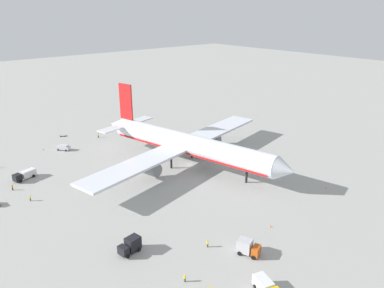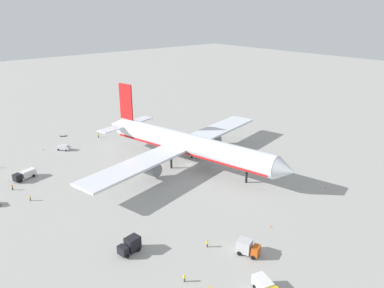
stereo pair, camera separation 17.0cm
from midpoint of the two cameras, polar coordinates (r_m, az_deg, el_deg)
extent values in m
plane|color=#9E9E99|center=(122.46, -0.40, -3.20)|extent=(600.00, 600.00, 0.00)
cylinder|color=silver|center=(119.80, -0.41, -0.06)|extent=(60.61, 18.99, 6.74)
cone|color=silver|center=(104.35, 14.07, -3.87)|extent=(6.63, 7.56, 6.60)
cone|color=silver|center=(141.86, -11.21, 2.80)|extent=(7.90, 7.64, 6.40)
cube|color=red|center=(135.42, -9.96, 6.33)|extent=(5.98, 1.72, 12.73)
cube|color=silver|center=(142.14, -8.03, 3.60)|extent=(6.49, 11.32, 0.36)
cube|color=silver|center=(134.00, -11.86, 2.33)|extent=(6.49, 11.32, 0.36)
cube|color=silver|center=(138.25, 4.05, 2.25)|extent=(16.19, 37.10, 0.70)
cylinder|color=slate|center=(134.14, 3.10, 0.75)|extent=(6.43, 4.64, 3.52)
cube|color=silver|center=(107.37, -8.72, -3.36)|extent=(16.19, 37.10, 0.70)
cylinder|color=slate|center=(111.10, -6.30, -3.71)|extent=(6.54, 5.04, 3.92)
cylinder|color=black|center=(111.09, 8.29, -4.91)|extent=(0.70, 0.70, 3.78)
cylinder|color=black|center=(127.37, 0.01, -1.33)|extent=(0.70, 0.70, 3.78)
cylinder|color=black|center=(119.66, -3.12, -2.82)|extent=(0.70, 0.70, 3.78)
cube|color=red|center=(120.45, -0.40, -0.89)|extent=(58.17, 18.17, 0.50)
cube|color=black|center=(121.74, -24.95, -4.62)|extent=(2.51, 2.52, 2.00)
cube|color=silver|center=(123.45, -23.53, -4.06)|extent=(3.11, 4.60, 2.00)
cube|color=black|center=(121.22, -25.26, -4.51)|extent=(1.66, 0.55, 0.88)
cylinder|color=black|center=(121.42, -24.54, -5.13)|extent=(0.54, 0.95, 0.90)
cylinder|color=black|center=(123.03, -25.05, -4.89)|extent=(0.54, 0.95, 0.90)
cylinder|color=black|center=(123.46, -22.87, -4.47)|extent=(0.54, 0.95, 0.90)
cylinder|color=black|center=(125.05, -23.40, -4.23)|extent=(0.54, 0.95, 0.90)
cube|color=black|center=(81.53, -10.36, -15.61)|extent=(2.48, 1.75, 1.84)
cube|color=black|center=(82.56, -8.94, -14.62)|extent=(2.70, 3.26, 2.76)
cube|color=black|center=(81.02, -10.67, -15.49)|extent=(1.92, 0.35, 0.81)
cylinder|color=black|center=(81.40, -9.71, -16.43)|extent=(0.42, 0.93, 0.90)
cylinder|color=black|center=(82.89, -10.76, -15.75)|extent=(0.42, 0.93, 0.90)
cylinder|color=black|center=(82.94, -8.02, -15.55)|extent=(0.42, 0.93, 0.90)
cylinder|color=black|center=(84.40, -9.08, -14.90)|extent=(0.42, 0.93, 0.90)
cube|color=silver|center=(73.61, 10.76, -20.09)|extent=(4.45, 3.32, 2.01)
cylinder|color=black|center=(75.29, 11.09, -20.05)|extent=(0.95, 0.55, 0.90)
cylinder|color=black|center=(74.26, 9.55, -20.59)|extent=(0.95, 0.55, 0.90)
cube|color=#BF4C14|center=(81.31, 9.72, -15.67)|extent=(2.20, 2.82, 1.86)
cube|color=#B2B2B7|center=(81.69, 8.01, -15.02)|extent=(3.59, 3.36, 2.68)
cube|color=black|center=(80.93, 10.08, -15.48)|extent=(0.83, 1.97, 0.82)
cylinder|color=black|center=(82.85, 9.87, -15.71)|extent=(0.95, 0.61, 0.90)
cylinder|color=black|center=(80.93, 9.29, -16.65)|extent=(0.95, 0.61, 0.90)
cylinder|color=black|center=(83.58, 7.87, -15.23)|extent=(0.95, 0.61, 0.90)
cylinder|color=black|center=(81.67, 7.24, -16.14)|extent=(0.95, 0.61, 0.90)
cube|color=silver|center=(142.38, -18.89, -0.54)|extent=(4.95, 4.25, 1.10)
cube|color=silver|center=(141.98, -18.85, -0.23)|extent=(3.45, 3.12, 0.55)
cylinder|color=black|center=(142.69, -19.59, -0.81)|extent=(0.65, 0.55, 0.64)
cylinder|color=black|center=(144.12, -19.20, -0.56)|extent=(0.65, 0.55, 0.64)
cylinder|color=black|center=(141.02, -18.52, -0.93)|extent=(0.65, 0.55, 0.64)
cylinder|color=black|center=(142.47, -18.14, -0.67)|extent=(0.65, 0.55, 0.64)
cylinder|color=black|center=(110.32, -27.00, -8.24)|extent=(0.40, 0.13, 0.40)
cube|color=gray|center=(157.81, -18.93, 1.23)|extent=(2.32, 2.62, 0.15)
cylinder|color=#333338|center=(158.02, -19.44, 1.19)|extent=(0.37, 0.56, 0.08)
cylinder|color=black|center=(157.30, -19.26, 1.10)|extent=(0.30, 0.41, 0.40)
cylinder|color=black|center=(158.61, -19.20, 1.26)|extent=(0.30, 0.41, 0.40)
cylinder|color=black|center=(157.05, -18.66, 1.14)|extent=(0.30, 0.41, 0.40)
cylinder|color=black|center=(158.36, -18.60, 1.30)|extent=(0.30, 0.41, 0.40)
cylinder|color=#3F3F47|center=(109.49, -23.28, -7.72)|extent=(0.44, 0.44, 0.84)
cylinder|color=yellow|center=(109.17, -23.34, -7.38)|extent=(0.55, 0.55, 0.63)
sphere|color=tan|center=(108.98, -23.37, -7.18)|extent=(0.23, 0.23, 0.23)
cylinder|color=#3F3F47|center=(83.49, 2.39, -15.11)|extent=(0.38, 0.38, 0.81)
cylinder|color=yellow|center=(83.08, 2.39, -14.71)|extent=(0.48, 0.48, 0.61)
sphere|color=#8C6647|center=(82.84, 2.40, -14.47)|extent=(0.22, 0.22, 0.22)
cylinder|color=#3F3F47|center=(74.89, -1.09, -19.90)|extent=(0.45, 0.45, 0.80)
cylinder|color=yellow|center=(74.44, -1.09, -19.48)|extent=(0.56, 0.56, 0.60)
sphere|color=beige|center=(74.18, -1.09, -19.24)|extent=(0.22, 0.22, 0.22)
cylinder|color=black|center=(117.60, -25.53, -6.13)|extent=(0.39, 0.39, 0.82)
cylinder|color=orange|center=(117.31, -25.58, -5.82)|extent=(0.49, 0.49, 0.61)
sphere|color=tan|center=(117.14, -25.61, -5.64)|extent=(0.22, 0.22, 0.22)
cylinder|color=black|center=(152.33, -13.98, 1.14)|extent=(0.45, 0.45, 0.87)
cylinder|color=#B2F219|center=(152.09, -14.00, 1.41)|extent=(0.57, 0.57, 0.65)
sphere|color=#8C6647|center=(151.95, -14.01, 1.56)|extent=(0.23, 0.23, 0.23)
cone|color=orange|center=(91.79, 11.80, -12.07)|extent=(0.36, 0.36, 0.55)
cone|color=orange|center=(113.95, 19.69, -6.19)|extent=(0.36, 0.36, 0.55)
cone|color=orange|center=(158.86, -5.28, 2.39)|extent=(0.36, 0.36, 0.55)
cone|color=orange|center=(145.11, -21.62, -0.75)|extent=(0.36, 0.36, 0.55)
camera|label=1|loc=(0.09, -89.96, 0.02)|focal=35.15mm
camera|label=2|loc=(0.09, 90.04, -0.02)|focal=35.15mm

